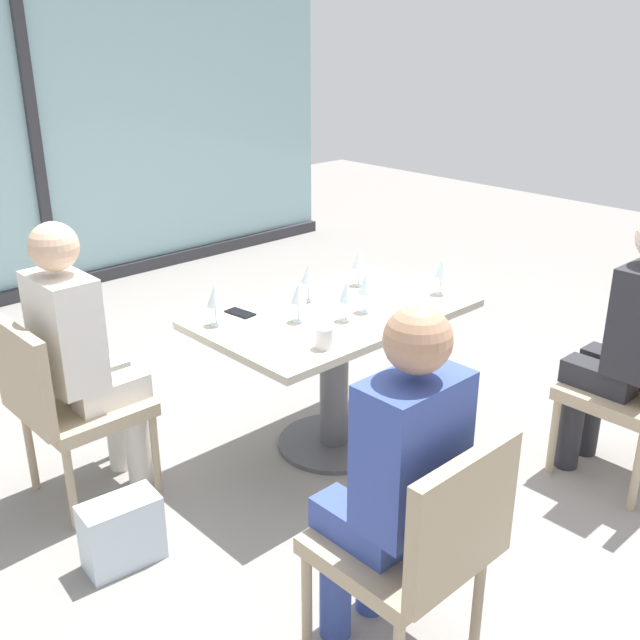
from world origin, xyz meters
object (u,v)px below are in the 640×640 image
Objects in this scene: person_front_right at (629,337)px; wine_glass_6 at (298,294)px; wine_glass_1 at (308,275)px; wine_glass_4 at (359,260)px; wine_glass_0 at (442,269)px; cell_phone_on_table at (240,313)px; person_far_left at (82,349)px; chair_front_left at (420,542)px; chair_far_left at (63,400)px; dining_table_main at (334,348)px; wine_glass_3 at (346,293)px; coffee_cup at (324,338)px; handbag_1 at (122,532)px; wine_glass_2 at (215,297)px; person_front_left at (395,471)px; wine_glass_5 at (366,285)px.

wine_glass_6 is (-0.99, 1.08, 0.16)m from person_front_right.
wine_glass_1 is 1.00× the size of wine_glass_4.
wine_glass_0 is 1.28× the size of cell_phone_on_table.
wine_glass_6 is 1.28× the size of cell_phone_on_table.
person_far_left reaches higher than wine_glass_6.
wine_glass_1 is at bearing -20.27° from cell_phone_on_table.
chair_front_left is 1.00× the size of chair_far_left.
chair_far_left reaches higher than dining_table_main.
wine_glass_4 is (0.39, 0.30, 0.00)m from wine_glass_3.
coffee_cup is (-0.12, -0.29, -0.09)m from wine_glass_6.
wine_glass_3 is 1.37m from handbag_1.
wine_glass_4 reaches higher than coffee_cup.
wine_glass_1 is 0.51m from wine_glass_2.
wine_glass_4 is at bearing 14.59° from handbag_1.
person_front_left is 1.58m from wine_glass_0.
person_front_right reaches higher than coffee_cup.
chair_far_left is at bearing 154.34° from wine_glass_6.
person_front_right is 0.91m from wine_glass_0.
coffee_cup is at bearing -8.02° from handbag_1.
chair_front_left reaches higher than coffee_cup.
cell_phone_on_table is at bearing 12.16° from wine_glass_2.
dining_table_main is 0.65m from wine_glass_2.
person_front_left is 6.81× the size of wine_glass_2.
dining_table_main is 0.50m from wine_glass_4.
person_front_right is 6.81× the size of wine_glass_3.
person_far_left is at bearing 151.47° from wine_glass_6.
wine_glass_4 is (1.39, -0.29, 0.16)m from person_far_left.
coffee_cup is (-0.28, -0.16, -0.09)m from wine_glass_3.
coffee_cup is (-0.68, -0.46, -0.09)m from wine_glass_4.
wine_glass_1 is 1.00× the size of wine_glass_5.
wine_glass_6 is at bearing -68.54° from cell_phone_on_table.
wine_glass_0 reaches higher than coffee_cup.
cell_phone_on_table is at bearing -13.80° from chair_far_left.
dining_table_main is at bearing -89.35° from wine_glass_1.
person_far_left is 1.43m from wine_glass_4.
handbag_1 is at bearing -175.61° from wine_glass_6.
coffee_cup is 1.10m from handbag_1.
wine_glass_4 is 1.00× the size of wine_glass_6.
person_front_left is 1.33m from wine_glass_2.
chair_front_left is 4.70× the size of wine_glass_0.
chair_far_left is at bearing 169.08° from wine_glass_4.
person_front_left reaches higher than wine_glass_3.
dining_table_main is 6.87× the size of wine_glass_5.
wine_glass_2 is at bearing 28.76° from handbag_1.
cell_phone_on_table reaches higher than handbag_1.
chair_front_left is 1.79m from wine_glass_4.
wine_glass_6 is at bearing 62.57° from person_front_left.
person_far_left is 0.72m from cell_phone_on_table.
wine_glass_3 is at bearing 2.83° from handbag_1.
person_front_right is at bearing -38.34° from chair_far_left.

